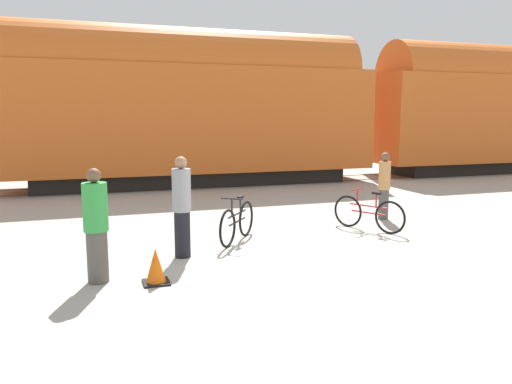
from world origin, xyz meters
TOP-DOWN VIEW (x-y plane):
  - ground_plane at (0.00, 0.00)m, footprint 80.00×80.00m
  - freight_train at (0.00, 10.63)m, footprint 42.48×2.93m
  - rail_near at (0.00, 9.91)m, footprint 54.48×0.07m
  - rail_far at (0.00, 11.35)m, footprint 54.48×0.07m
  - bicycle_maroon at (2.13, 1.94)m, footprint 0.90×1.62m
  - bicycle_black at (-0.93, 1.90)m, footprint 1.14×1.41m
  - person_in_grey at (-2.20, 1.14)m, footprint 0.34×0.34m
  - person_in_tan at (3.16, 2.92)m, footprint 0.29×0.29m
  - person_in_green at (-3.68, 0.17)m, footprint 0.37×0.37m
  - traffic_cone at (-2.85, -0.18)m, footprint 0.40×0.40m

SIDE VIEW (x-z plane):
  - ground_plane at x=0.00m, z-range 0.00..0.00m
  - rail_near at x=0.00m, z-range 0.00..0.01m
  - rail_far at x=0.00m, z-range 0.00..0.01m
  - traffic_cone at x=-2.85m, z-range -0.02..0.53m
  - bicycle_maroon at x=2.13m, z-range -0.07..0.84m
  - bicycle_black at x=-0.93m, z-range -0.07..0.87m
  - person_in_tan at x=3.16m, z-range 0.02..1.68m
  - person_in_green at x=-3.68m, z-range 0.00..1.77m
  - person_in_grey at x=-2.20m, z-range 0.01..1.85m
  - freight_train at x=0.00m, z-range 0.16..5.83m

